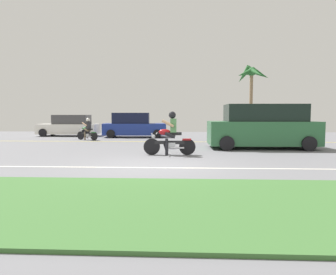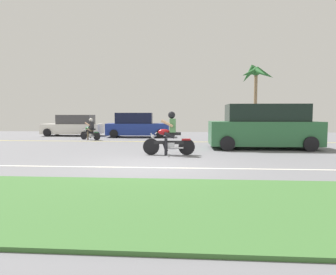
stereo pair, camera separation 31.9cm
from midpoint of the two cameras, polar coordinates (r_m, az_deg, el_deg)
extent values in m
cube|color=slate|center=(12.33, -0.53, -3.03)|extent=(56.00, 30.00, 0.04)
cube|color=#3D6B33|center=(5.41, -6.88, -12.16)|extent=(56.00, 3.80, 0.06)
cube|color=silver|center=(8.94, -2.35, -5.70)|extent=(50.40, 0.12, 0.01)
cube|color=yellow|center=(17.39, 0.86, -0.79)|extent=(50.40, 0.12, 0.01)
cylinder|color=black|center=(11.74, -2.42, -1.74)|extent=(0.64, 0.11, 0.64)
cylinder|color=black|center=(11.70, 4.32, -1.77)|extent=(0.64, 0.11, 0.64)
cylinder|color=#B7BAC1|center=(11.71, -1.91, -0.47)|extent=(0.29, 0.06, 0.55)
cube|color=black|center=(11.68, 0.95, -0.93)|extent=(1.16, 0.14, 0.13)
cube|color=#B7BAC1|center=(11.70, 1.20, -1.55)|extent=(0.35, 0.22, 0.25)
ellipsoid|color=maroon|center=(11.66, 0.01, 1.04)|extent=(0.47, 0.25, 0.23)
cube|color=black|center=(11.65, 1.99, 0.73)|extent=(0.52, 0.25, 0.11)
cube|color=maroon|center=(11.68, 4.23, -0.37)|extent=(0.34, 0.18, 0.06)
cylinder|color=#B7BAC1|center=(11.68, -1.50, 0.81)|extent=(0.06, 0.66, 0.04)
sphere|color=#B7BAC1|center=(11.70, -2.12, 0.19)|extent=(0.15, 0.15, 0.15)
cylinder|color=#B7BAC1|center=(11.57, 2.40, -1.99)|extent=(0.53, 0.09, 0.07)
cube|color=#4C7F4C|center=(11.64, 1.68, 2.29)|extent=(0.24, 0.35, 0.53)
sphere|color=black|center=(11.63, 1.48, 4.27)|extent=(0.28, 0.28, 0.28)
cylinder|color=black|center=(11.77, 1.07, 0.50)|extent=(0.43, 0.15, 0.27)
cylinder|color=black|center=(11.56, 1.04, 0.43)|extent=(0.43, 0.15, 0.27)
cylinder|color=black|center=(11.56, 0.40, -1.81)|extent=(0.12, 0.12, 0.65)
cylinder|color=black|center=(11.84, 0.24, -1.84)|extent=(0.22, 0.12, 0.36)
cylinder|color=tan|center=(11.85, 0.67, 2.71)|extent=(0.48, 0.11, 0.30)
cylinder|color=tan|center=(11.43, 0.60, 2.65)|extent=(0.48, 0.11, 0.30)
cube|color=#2D663D|center=(14.57, 18.13, 0.80)|extent=(4.90, 2.02, 1.08)
cube|color=black|center=(14.57, 18.59, 4.44)|extent=(3.53, 1.73, 0.78)
cylinder|color=black|center=(16.05, 23.28, -0.44)|extent=(0.64, 0.23, 0.64)
cylinder|color=black|center=(15.23, 10.76, -0.41)|extent=(0.64, 0.23, 0.64)
cylinder|color=black|center=(14.23, 25.95, -1.10)|extent=(0.64, 0.23, 0.64)
cylinder|color=black|center=(13.29, 11.83, -1.11)|extent=(0.64, 0.23, 0.64)
cylinder|color=black|center=(15.41, 27.30, 0.91)|extent=(0.21, 0.58, 0.58)
cube|color=white|center=(23.35, -17.21, 1.59)|extent=(4.31, 1.66, 0.72)
cube|color=#444346|center=(23.24, -16.65, 3.30)|extent=(2.50, 1.43, 0.67)
cylinder|color=black|center=(23.63, -12.97, 1.13)|extent=(0.56, 0.18, 0.56)
cylinder|color=black|center=(24.71, -19.85, 1.12)|extent=(0.56, 0.18, 0.56)
cylinder|color=black|center=(22.07, -14.21, 0.89)|extent=(0.56, 0.18, 0.56)
cylinder|color=black|center=(23.22, -21.49, 0.88)|extent=(0.56, 0.18, 0.56)
cube|color=navy|center=(21.13, -5.24, 1.59)|extent=(4.42, 1.90, 0.80)
cube|color=black|center=(21.13, -5.96, 3.67)|extent=(2.59, 1.55, 0.73)
cylinder|color=black|center=(20.56, -9.77, 0.71)|extent=(0.57, 0.22, 0.56)
cylinder|color=black|center=(20.25, -1.07, 0.72)|extent=(0.57, 0.22, 0.56)
cylinder|color=black|center=(22.14, -9.05, 0.98)|extent=(0.57, 0.22, 0.56)
cylinder|color=black|center=(21.85, -0.98, 0.99)|extent=(0.57, 0.22, 0.56)
cylinder|color=#846B4C|center=(26.29, 16.52, 6.35)|extent=(0.27, 0.27, 5.11)
sphere|color=#235B28|center=(26.51, 16.65, 11.88)|extent=(0.71, 0.71, 0.71)
cone|color=#235B28|center=(26.70, 18.13, 11.40)|extent=(1.71, 0.70, 1.18)
cone|color=#235B28|center=(27.19, 16.69, 11.30)|extent=(0.96, 1.76, 0.90)
cone|color=#235B28|center=(26.87, 15.33, 11.42)|extent=(1.46, 1.46, 1.55)
cone|color=#235B28|center=(25.99, 15.50, 11.66)|extent=(1.72, 1.37, 1.02)
cone|color=#235B28|center=(25.87, 17.45, 11.65)|extent=(1.06, 1.77, 1.08)
cylinder|color=black|center=(19.64, -15.19, 0.38)|extent=(0.49, 0.29, 0.51)
cylinder|color=black|center=(18.86, -12.84, 0.27)|extent=(0.49, 0.29, 0.51)
cylinder|color=#B7BAC1|center=(19.56, -15.03, 0.99)|extent=(0.22, 0.14, 0.44)
cube|color=black|center=(19.24, -14.05, 0.73)|extent=(0.87, 0.49, 0.10)
cube|color=#B7BAC1|center=(19.21, -13.95, 0.42)|extent=(0.32, 0.27, 0.20)
ellipsoid|color=#236B33|center=(19.33, -14.39, 1.70)|extent=(0.37, 0.20, 0.19)
cube|color=black|center=(19.10, -13.70, 1.53)|extent=(0.45, 0.35, 0.08)
cube|color=#236B33|center=(18.86, -12.89, 0.97)|extent=(0.30, 0.24, 0.05)
cylinder|color=#B7BAC1|center=(19.50, -14.90, 1.60)|extent=(0.26, 0.49, 0.03)
sphere|color=#B7BAC1|center=(19.58, -15.10, 1.31)|extent=(0.12, 0.12, 0.12)
cylinder|color=#B7BAC1|center=(19.01, -13.74, 0.21)|extent=(0.41, 0.24, 0.06)
cube|color=#2D2D33|center=(19.13, -13.82, 2.30)|extent=(0.29, 0.33, 0.43)
sphere|color=silver|center=(19.15, -13.91, 3.26)|extent=(0.22, 0.22, 0.22)
cylinder|color=brown|center=(19.27, -13.85, 1.42)|extent=(0.36, 0.25, 0.21)
cylinder|color=brown|center=(19.15, -14.20, 1.40)|extent=(0.36, 0.25, 0.21)
cylinder|color=brown|center=(19.22, -14.47, 0.33)|extent=(0.13, 0.13, 0.52)
cylinder|color=brown|center=(19.40, -14.08, 0.28)|extent=(0.20, 0.16, 0.29)
cylinder|color=tan|center=(19.37, -13.83, 2.51)|extent=(0.38, 0.24, 0.24)
cylinder|color=tan|center=(19.13, -14.55, 2.47)|extent=(0.38, 0.24, 0.24)
camera|label=1|loc=(0.16, -89.28, 0.05)|focal=32.24mm
camera|label=2|loc=(0.16, 90.72, -0.05)|focal=32.24mm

